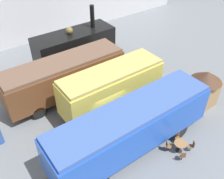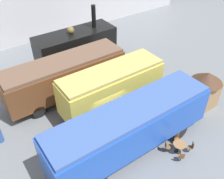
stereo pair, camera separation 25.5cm
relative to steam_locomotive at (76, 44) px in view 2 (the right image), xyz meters
The scene contains 13 objects.
ground_plane 8.68m from the steam_locomotive, 104.16° to the right, with size 80.00×80.00×0.00m, color slate.
backdrop_wall 7.76m from the steam_locomotive, 106.25° to the left, with size 44.00×0.15×9.00m.
steam_locomotive is the anchor object (origin of this frame).
passenger_coach_wooden 4.94m from the steam_locomotive, 128.75° to the right, with size 9.76×2.74×3.30m.
passenger_coach_vintage 7.42m from the steam_locomotive, 98.02° to the right, with size 7.89×2.51×3.52m.
streamlined_locomotive 11.41m from the steam_locomotive, 98.13° to the right, with size 12.89×2.75×3.45m.
cafe_table_near 13.42m from the steam_locomotive, 89.89° to the right, with size 0.81×0.81×0.74m.
cafe_chair_0 13.89m from the steam_locomotive, 87.28° to the right, with size 0.40×0.40×0.87m.
cafe_chair_1 12.81m from the steam_locomotive, 87.84° to the right, with size 0.40×0.40×0.87m.
cafe_chair_2 12.99m from the steam_locomotive, 92.68° to the right, with size 0.40×0.40×0.87m.
cafe_chair_3 14.05m from the steam_locomotive, 91.75° to the right, with size 0.40×0.40×0.87m.
visitor_person 9.63m from the steam_locomotive, 103.41° to the right, with size 0.34×0.34×1.73m.
ticket_kiosk 12.15m from the steam_locomotive, 65.79° to the right, with size 2.34×2.34×3.00m.
Camera 2 is at (-7.34, -11.17, 13.06)m, focal length 40.00 mm.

